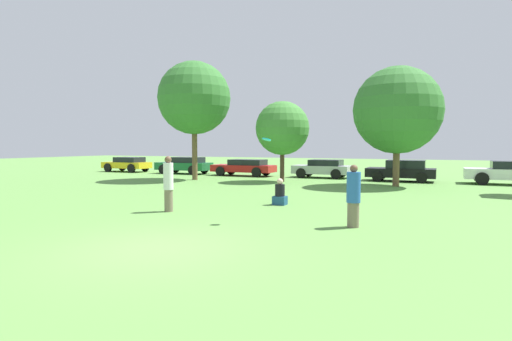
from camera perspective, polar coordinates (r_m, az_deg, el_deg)
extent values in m
plane|color=#5B8E42|center=(9.16, -13.72, -10.44)|extent=(120.00, 120.00, 0.00)
cylinder|color=#726651|center=(13.87, -12.09, -4.13)|extent=(0.28, 0.28, 0.73)
cylinder|color=silver|center=(13.79, -12.13, -0.79)|extent=(0.33, 0.33, 0.89)
sphere|color=brown|center=(13.76, -12.16, 1.49)|extent=(0.23, 0.23, 0.23)
cylinder|color=#726651|center=(11.32, 13.40, -6.03)|extent=(0.31, 0.31, 0.67)
cylinder|color=#2659A5|center=(11.23, 13.45, -2.29)|extent=(0.37, 0.37, 0.82)
sphere|color=brown|center=(11.19, 13.49, 0.27)|extent=(0.21, 0.21, 0.21)
cylinder|color=#19B2D8|center=(11.58, 1.47, 4.36)|extent=(0.26, 0.25, 0.13)
cube|color=navy|center=(15.16, 3.35, -4.19)|extent=(0.48, 0.40, 0.32)
cylinder|color=black|center=(15.11, 3.35, -2.77)|extent=(0.36, 0.36, 0.44)
sphere|color=beige|center=(15.08, 3.36, -1.54)|extent=(0.23, 0.23, 0.23)
cylinder|color=brown|center=(26.20, -8.55, 2.98)|extent=(0.34, 0.34, 3.91)
sphere|color=#33702D|center=(26.37, -8.62, 9.97)|extent=(4.58, 4.58, 4.58)
cylinder|color=#473323|center=(24.60, 3.67, 1.13)|extent=(0.26, 0.26, 2.33)
sphere|color=#3D7F33|center=(24.60, 3.69, 5.91)|extent=(3.22, 3.22, 3.22)
cylinder|color=brown|center=(23.10, 18.98, 1.35)|extent=(0.35, 0.35, 2.78)
sphere|color=#33702D|center=(23.16, 19.11, 7.95)|extent=(4.63, 4.63, 4.63)
cube|color=gold|center=(35.51, -17.60, 0.73)|extent=(4.00, 1.70, 0.49)
cube|color=black|center=(35.30, -17.25, 1.46)|extent=(2.21, 1.49, 0.41)
cylinder|color=black|center=(35.77, -19.96, 0.39)|extent=(0.71, 0.19, 0.71)
cylinder|color=black|center=(36.97, -18.15, 0.52)|extent=(0.71, 0.19, 0.71)
cylinder|color=black|center=(34.08, -16.99, 0.30)|extent=(0.71, 0.19, 0.71)
cylinder|color=black|center=(35.34, -15.20, 0.44)|extent=(0.71, 0.19, 0.71)
cube|color=#196633|center=(32.07, -10.06, 0.60)|extent=(4.36, 1.72, 0.57)
cube|color=black|center=(31.86, -9.58, 1.48)|extent=(2.40, 1.50, 0.42)
cylinder|color=black|center=(32.19, -12.87, 0.16)|extent=(0.69, 0.18, 0.69)
cylinder|color=black|center=(33.54, -11.13, 0.31)|extent=(0.69, 0.18, 0.69)
cylinder|color=black|center=(30.63, -8.87, 0.04)|extent=(0.69, 0.18, 0.69)
cylinder|color=black|center=(32.04, -7.22, 0.20)|extent=(0.69, 0.18, 0.69)
cube|color=red|center=(29.37, -1.79, 0.30)|extent=(4.60, 1.69, 0.49)
cube|color=black|center=(29.19, -1.18, 1.16)|extent=(2.53, 1.47, 0.40)
cylinder|color=black|center=(29.32, -4.99, -0.09)|extent=(0.69, 0.21, 0.68)
cylinder|color=black|center=(30.75, -3.48, 0.08)|extent=(0.69, 0.21, 0.68)
cylinder|color=black|center=(28.03, 0.07, -0.25)|extent=(0.69, 0.21, 0.68)
cylinder|color=black|center=(29.53, 1.39, -0.05)|extent=(0.69, 0.21, 0.68)
cube|color=#B2B2B7|center=(27.98, 9.14, 0.14)|extent=(3.82, 1.77, 0.55)
cube|color=black|center=(27.89, 9.71, 1.09)|extent=(2.11, 1.55, 0.40)
cylinder|color=black|center=(27.51, 6.28, -0.37)|extent=(0.66, 0.17, 0.66)
cylinder|color=black|center=(29.16, 7.35, -0.15)|extent=(0.66, 0.17, 0.66)
cylinder|color=black|center=(26.87, 11.06, -0.50)|extent=(0.66, 0.17, 0.66)
cylinder|color=black|center=(28.55, 11.88, -0.28)|extent=(0.66, 0.17, 0.66)
cube|color=black|center=(26.43, 19.51, -0.28)|extent=(4.01, 1.85, 0.54)
cube|color=black|center=(26.38, 20.18, 0.83)|extent=(2.21, 1.62, 0.50)
cylinder|color=black|center=(25.68, 16.57, -0.82)|extent=(0.61, 0.22, 0.61)
cylinder|color=black|center=(27.48, 17.10, -0.56)|extent=(0.61, 0.22, 0.61)
cylinder|color=black|center=(25.46, 22.09, -0.98)|extent=(0.61, 0.22, 0.61)
cylinder|color=black|center=(27.27, 22.26, -0.70)|extent=(0.61, 0.22, 0.61)
cube|color=silver|center=(26.76, 31.88, -0.42)|extent=(4.59, 1.82, 0.58)
cylinder|color=black|center=(25.75, 28.99, -1.00)|extent=(0.71, 0.21, 0.71)
cylinder|color=black|center=(27.52, 28.71, -0.73)|extent=(0.71, 0.21, 0.71)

